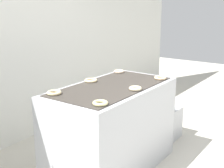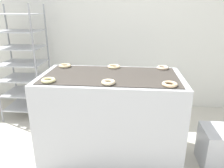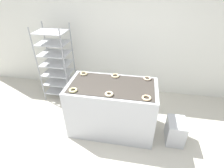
# 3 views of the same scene
# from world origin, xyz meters

# --- Properties ---
(wall_back) EXTENTS (8.00, 0.05, 2.80)m
(wall_back) POSITION_xyz_m (0.00, 2.12, 1.40)
(wall_back) COLOR silver
(wall_back) RESTS_ON ground_plane
(fryer_machine) EXTENTS (1.53, 0.82, 0.99)m
(fryer_machine) POSITION_xyz_m (0.00, 0.66, 0.49)
(fryer_machine) COLOR #B7BABF
(fryer_machine) RESTS_ON ground_plane
(glaze_bin) EXTENTS (0.30, 0.39, 0.44)m
(glaze_bin) POSITION_xyz_m (1.16, 0.55, 0.22)
(glaze_bin) COLOR #B7BABF
(glaze_bin) RESTS_ON ground_plane
(donut_near_left) EXTENTS (0.14, 0.14, 0.03)m
(donut_near_left) POSITION_xyz_m (-0.58, 0.37, 1.00)
(donut_near_left) COLOR beige
(donut_near_left) RESTS_ON fryer_machine
(donut_near_center) EXTENTS (0.13, 0.13, 0.03)m
(donut_near_center) POSITION_xyz_m (0.01, 0.37, 1.00)
(donut_near_center) COLOR beige
(donut_near_center) RESTS_ON fryer_machine
(donut_near_right) EXTENTS (0.14, 0.14, 0.03)m
(donut_near_right) POSITION_xyz_m (0.58, 0.37, 1.00)
(donut_near_right) COLOR beige
(donut_near_right) RESTS_ON fryer_machine
(donut_far_left) EXTENTS (0.14, 0.14, 0.03)m
(donut_far_left) POSITION_xyz_m (-0.59, 0.94, 1.00)
(donut_far_left) COLOR beige
(donut_far_left) RESTS_ON fryer_machine
(donut_far_center) EXTENTS (0.15, 0.15, 0.03)m
(donut_far_center) POSITION_xyz_m (0.01, 0.96, 1.00)
(donut_far_center) COLOR beige
(donut_far_center) RESTS_ON fryer_machine
(donut_far_right) EXTENTS (0.14, 0.14, 0.03)m
(donut_far_right) POSITION_xyz_m (0.59, 0.96, 1.00)
(donut_far_right) COLOR beige
(donut_far_right) RESTS_ON fryer_machine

